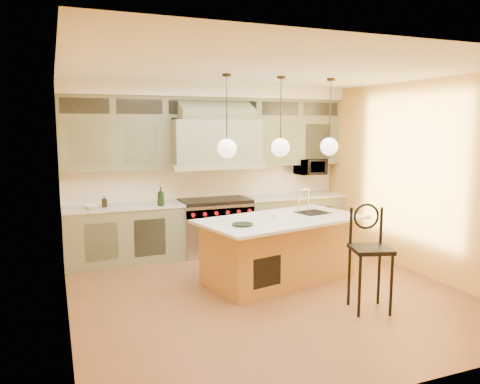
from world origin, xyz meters
name	(u,v)px	position (x,y,z in m)	size (l,w,h in m)	color
floor	(267,293)	(0.00, 0.00, 0.00)	(5.00, 5.00, 0.00)	brown
ceiling	(269,71)	(0.00, 0.00, 2.90)	(5.00, 5.00, 0.00)	white
wall_back	(208,169)	(0.00, 2.50, 1.45)	(5.00, 5.00, 0.00)	gold
wall_front	(400,223)	(0.00, -2.50, 1.45)	(5.00, 5.00, 0.00)	gold
wall_left	(62,197)	(-2.50, 0.00, 1.45)	(5.00, 5.00, 0.00)	gold
wall_right	(419,178)	(2.50, 0.00, 1.45)	(5.00, 5.00, 0.00)	gold
back_cabinetry	(213,172)	(0.00, 2.23, 1.43)	(5.00, 0.77, 2.90)	#767C5C
range	(215,226)	(0.00, 2.14, 0.49)	(1.20, 0.74, 0.96)	silver
kitchen_island	(280,248)	(0.41, 0.45, 0.47)	(2.56, 1.72, 1.35)	#B07D3E
counter_stool	(370,250)	(0.91, -0.96, 0.74)	(0.56, 0.56, 1.29)	black
microwave	(310,167)	(1.95, 2.25, 1.45)	(0.54, 0.37, 0.30)	black
oil_bottle_a	(161,197)	(-0.99, 1.92, 1.09)	(0.12, 0.12, 0.31)	black
oil_bottle_b	(104,201)	(-1.85, 2.15, 1.03)	(0.08, 0.08, 0.18)	black
fruit_bowl	(93,207)	(-2.04, 2.08, 0.97)	(0.26, 0.26, 0.06)	white
cup	(275,216)	(0.28, 0.37, 0.96)	(0.09, 0.09, 0.08)	white
pendant_left	(227,146)	(-0.40, 0.45, 1.95)	(0.26, 0.26, 1.11)	#2D2319
pendant_center	(280,145)	(0.40, 0.45, 1.95)	(0.26, 0.26, 1.11)	#2D2319
pendant_right	(329,145)	(1.20, 0.45, 1.95)	(0.26, 0.26, 1.11)	#2D2319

